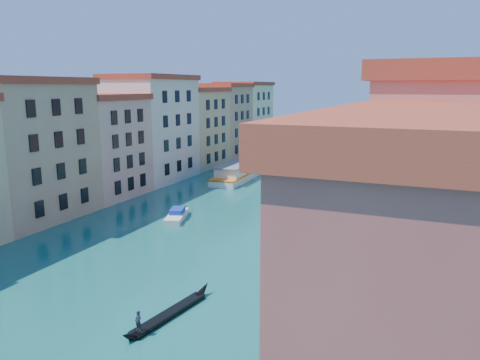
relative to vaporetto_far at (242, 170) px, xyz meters
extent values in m
cube|color=tan|center=(-16.09, -40.00, 7.97)|extent=(12.00, 17.00, 19.00)
cube|color=brown|center=(-16.09, -40.00, 17.97)|extent=(12.80, 17.40, 1.00)
cube|color=tan|center=(-16.09, -24.50, 6.72)|extent=(12.00, 14.00, 16.50)
cube|color=brown|center=(-16.09, -24.50, 15.47)|extent=(12.80, 14.40, 1.00)
cube|color=beige|center=(-16.09, -8.50, 8.47)|extent=(12.00, 18.00, 20.00)
cube|color=brown|center=(-16.09, -8.50, 18.97)|extent=(12.80, 18.40, 1.00)
cube|color=tan|center=(-16.09, 8.50, 7.22)|extent=(12.00, 16.00, 17.50)
cube|color=brown|center=(-16.09, 8.50, 16.47)|extent=(12.80, 16.40, 1.00)
cube|color=tan|center=(-16.09, 24.00, 7.72)|extent=(12.00, 15.00, 18.50)
cube|color=brown|center=(-16.09, 24.00, 17.47)|extent=(12.80, 15.40, 1.00)
cube|color=beige|center=(-16.09, 40.00, 7.97)|extent=(12.00, 17.00, 19.00)
cube|color=brown|center=(-16.09, 40.00, 17.97)|extent=(12.80, 17.40, 1.00)
cube|color=#BC6E5D|center=(39.91, -56.00, 7.97)|extent=(12.00, 17.00, 19.00)
cube|color=beige|center=(39.91, -40.50, 6.72)|extent=(12.00, 14.00, 16.50)
cube|color=brown|center=(39.91, -40.50, 15.47)|extent=(12.80, 14.40, 1.00)
cube|color=#C07156|center=(39.91, -25.50, 7.47)|extent=(12.00, 16.00, 18.00)
cube|color=brown|center=(39.91, -25.50, 16.97)|extent=(12.80, 16.40, 1.00)
cube|color=tan|center=(39.91, -8.50, 8.47)|extent=(12.00, 18.00, 20.00)
cube|color=brown|center=(39.91, -8.50, 18.97)|extent=(12.80, 18.40, 1.00)
cube|color=#A9674B|center=(39.91, 8.00, 7.22)|extent=(12.00, 15.00, 17.50)
cube|color=brown|center=(39.91, 8.00, 16.47)|extent=(12.80, 15.40, 1.00)
cube|color=#D4B37F|center=(39.91, 23.50, 7.72)|extent=(12.00, 16.00, 18.50)
cube|color=brown|center=(39.91, 23.50, 17.47)|extent=(12.80, 16.40, 1.00)
cube|color=#A16843|center=(39.91, 40.00, 8.22)|extent=(12.00, 17.00, 19.50)
cube|color=brown|center=(39.91, 40.00, 18.47)|extent=(12.80, 17.40, 1.00)
cube|color=gray|center=(31.91, -14.50, -1.03)|extent=(4.00, 140.00, 1.00)
cube|color=#660D0D|center=(32.11, -56.00, 1.47)|extent=(3.20, 15.30, 0.25)
cylinder|color=slate|center=(30.71, -61.10, -0.03)|extent=(0.12, 0.12, 3.00)
cylinder|color=slate|center=(30.71, -50.90, -0.03)|extent=(0.12, 0.12, 3.00)
cube|color=#660D0D|center=(32.11, -40.50, 1.47)|extent=(3.20, 12.60, 0.25)
cylinder|color=slate|center=(30.71, -44.70, -0.03)|extent=(0.12, 0.12, 3.00)
cylinder|color=slate|center=(30.71, -36.30, -0.03)|extent=(0.12, 0.12, 3.00)
cylinder|color=#522C1C|center=(28.41, -54.50, -0.23)|extent=(0.24, 0.24, 3.20)
cylinder|color=#522C1C|center=(29.01, -53.50, -0.23)|extent=(0.24, 0.24, 3.20)
cylinder|color=#522C1C|center=(29.61, -52.50, -0.23)|extent=(0.24, 0.24, 3.20)
cylinder|color=#522C1C|center=(28.41, -40.50, -0.23)|extent=(0.24, 0.24, 3.20)
cylinder|color=#522C1C|center=(29.01, -39.50, -0.23)|extent=(0.24, 0.24, 3.20)
cylinder|color=#522C1C|center=(29.61, -38.50, -0.23)|extent=(0.24, 0.24, 3.20)
cylinder|color=#522C1C|center=(28.41, -22.50, -0.23)|extent=(0.24, 0.24, 3.20)
cylinder|color=#522C1C|center=(29.01, -21.50, -0.23)|extent=(0.24, 0.24, 3.20)
cylinder|color=#522C1C|center=(29.61, -20.50, -0.23)|extent=(0.24, 0.24, 3.20)
cube|color=silver|center=(0.00, 0.00, -0.84)|extent=(5.88, 22.95, 1.37)
cube|color=silver|center=(0.00, 0.00, 0.64)|extent=(5.16, 18.38, 1.82)
cube|color=slate|center=(0.00, 0.00, 1.72)|extent=(5.52, 18.96, 0.28)
cube|color=orange|center=(0.00, 0.00, -0.22)|extent=(5.94, 22.95, 0.28)
cube|color=black|center=(17.77, -57.63, -1.32)|extent=(2.36, 8.53, 0.42)
cone|color=black|center=(18.51, -52.98, -0.96)|extent=(1.14, 2.00, 1.58)
cone|color=black|center=(17.02, -62.27, -1.06)|extent=(1.08, 1.68, 1.39)
imported|color=#202033|center=(17.20, -61.16, -0.34)|extent=(0.65, 0.48, 1.62)
cube|color=black|center=(24.60, -19.69, -1.29)|extent=(6.03, 8.65, 0.47)
cone|color=black|center=(21.79, -15.23, -0.89)|extent=(1.93, 2.30, 1.77)
cone|color=black|center=(27.40, -24.16, -1.00)|extent=(1.74, 1.99, 1.56)
cube|color=silver|center=(3.45, -32.33, -1.12)|extent=(4.43, 7.46, 0.81)
cube|color=#1332A0|center=(3.28, -31.84, -0.41)|extent=(2.72, 3.48, 0.71)
cube|color=silver|center=(12.16, -6.01, -1.08)|extent=(2.64, 7.87, 0.89)
cube|color=#1332A0|center=(12.15, -5.45, -0.30)|extent=(2.09, 3.40, 0.78)
camera|label=1|loc=(37.18, -88.26, 17.20)|focal=35.00mm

